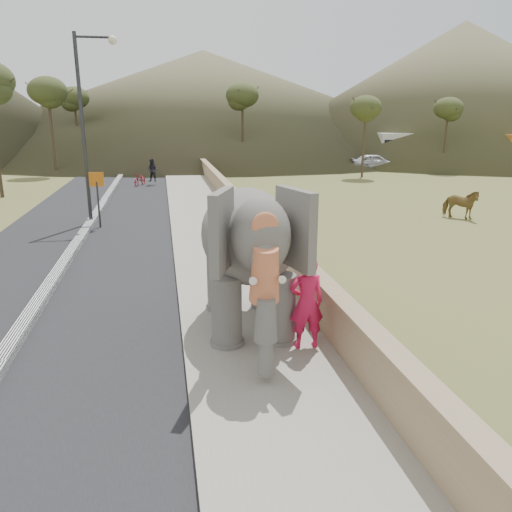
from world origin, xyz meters
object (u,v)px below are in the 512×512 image
(lamppost, at_px, (89,111))
(motorcyclist, at_px, (146,175))
(cow, at_px, (460,204))
(elephant_and_man, at_px, (249,255))

(lamppost, xyz_separation_m, motorcyclist, (1.80, 12.53, -4.16))
(cow, relative_size, elephant_and_man, 0.36)
(lamppost, height_order, motorcyclist, lamppost)
(lamppost, distance_m, cow, 17.23)
(cow, bearing_deg, motorcyclist, 90.33)
(motorcyclist, bearing_deg, elephant_and_man, -83.40)
(elephant_and_man, xyz_separation_m, motorcyclist, (-2.91, 25.17, -1.04))
(lamppost, distance_m, motorcyclist, 13.32)
(lamppost, bearing_deg, cow, -6.83)
(lamppost, height_order, elephant_and_man, lamppost)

